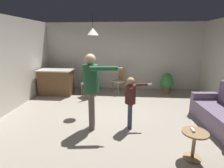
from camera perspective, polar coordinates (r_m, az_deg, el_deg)
name	(u,v)px	position (r m, az deg, el deg)	size (l,w,h in m)	color
ground	(118,121)	(4.69, 2.02, -11.74)	(7.68, 7.68, 0.00)	#9E9384
wall_back	(123,56)	(7.44, 3.44, 8.84)	(6.40, 0.10, 2.70)	silver
kitchen_counter	(56,82)	(7.00, -17.44, 0.61)	(1.26, 0.66, 0.95)	brown
side_table_by_couch	(194,142)	(3.54, 24.81, -16.49)	(0.44, 0.44, 0.52)	#99754C
person_adult	(92,84)	(4.00, -6.56, 0.10)	(0.88, 0.50, 1.75)	#60564C
person_child	(131,97)	(4.09, 6.06, -4.25)	(0.61, 0.40, 1.23)	#384260
dining_chair_by_counter	(90,82)	(6.42, -7.15, 0.58)	(0.59, 0.59, 1.00)	#99754C
dining_chair_near_wall	(120,79)	(6.88, 2.60, 1.60)	(0.59, 0.59, 1.00)	#99754C
potted_plant_corner	(92,80)	(7.18, -6.35, 1.32)	(0.54, 0.54, 0.82)	brown
potted_plant_by_wall	(167,82)	(7.20, 17.19, 0.60)	(0.51, 0.51, 0.78)	brown
spare_remote_on_table	(193,130)	(3.45, 24.45, -13.26)	(0.04, 0.13, 0.04)	white
ceiling_light_pendant	(93,32)	(5.13, -6.18, 16.38)	(0.32, 0.32, 0.55)	silver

